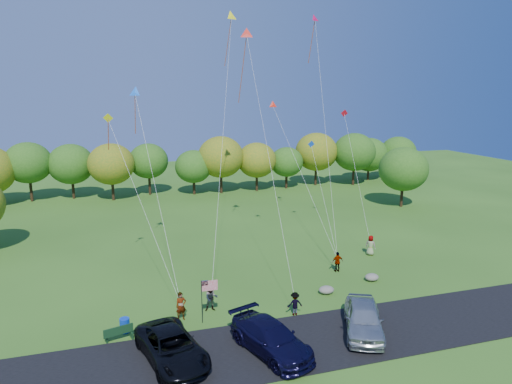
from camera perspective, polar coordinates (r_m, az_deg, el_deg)
ground at (r=30.61m, az=3.10°, el=-14.60°), size 140.00×140.00×0.00m
asphalt_lane at (r=27.33m, az=6.12°, el=-18.09°), size 44.00×6.00×0.06m
treeline at (r=63.03m, az=-8.64°, el=3.75°), size 74.35×27.17×8.46m
minivan_dark at (r=25.51m, az=-10.49°, el=-18.49°), size 3.87×6.13×1.58m
minivan_navy at (r=25.82m, az=1.88°, el=-17.79°), size 3.97×6.08×1.64m
minivan_silver at (r=28.32m, az=13.29°, el=-15.09°), size 4.12×5.64×1.78m
flyer_a at (r=29.46m, az=-9.36°, el=-13.90°), size 0.73×0.55×1.81m
flyer_b at (r=30.35m, az=-5.60°, el=-13.05°), size 0.92×0.75×1.75m
flyer_c at (r=29.81m, az=4.88°, el=-13.75°), size 1.03×0.64×1.53m
flyer_d at (r=36.91m, az=10.16°, el=-8.59°), size 0.97×0.43×1.63m
flyer_e at (r=41.15m, az=14.12°, el=-6.48°), size 1.00×1.01×1.76m
park_bench at (r=28.17m, az=-16.80°, el=-16.51°), size 1.65×0.70×0.93m
trash_barrel at (r=29.04m, az=-16.09°, el=-15.71°), size 0.57×0.57×0.85m
flag_assembly at (r=28.46m, az=-6.18°, el=-12.12°), size 1.02×0.67×2.77m
boulder_near at (r=33.17m, az=8.79°, el=-12.00°), size 1.10×0.86×0.55m
boulder_far at (r=35.95m, az=14.27°, el=-10.29°), size 1.06×0.88×0.55m
kites_aloft at (r=40.99m, az=-1.97°, el=17.18°), size 22.08×12.97×13.10m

